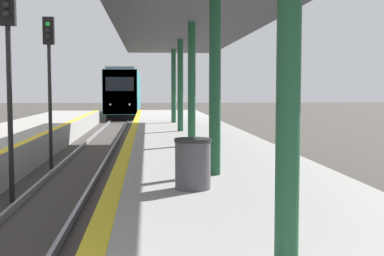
% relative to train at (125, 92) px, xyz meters
% --- Properties ---
extents(train, '(2.86, 21.23, 4.53)m').
position_rel_train_xyz_m(train, '(0.00, 0.00, 0.00)').
color(train, black).
rests_on(train, ground).
extents(signal_mid, '(0.36, 0.31, 5.04)m').
position_rel_train_xyz_m(signal_mid, '(-0.97, -41.77, 1.19)').
color(signal_mid, black).
rests_on(signal_mid, ground).
extents(signal_far, '(0.36, 0.31, 5.04)m').
position_rel_train_xyz_m(signal_far, '(-0.99, -36.47, 1.19)').
color(signal_far, black).
rests_on(signal_far, ground).
extents(station_canopy, '(4.65, 26.99, 3.81)m').
position_rel_train_xyz_m(station_canopy, '(3.53, -38.88, 2.35)').
color(station_canopy, '#1E5133').
rests_on(station_canopy, platform_right).
extents(trash_bin, '(0.63, 0.63, 0.85)m').
position_rel_train_xyz_m(trash_bin, '(2.98, -45.73, -0.87)').
color(trash_bin, '#4C4C51').
rests_on(trash_bin, platform_right).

